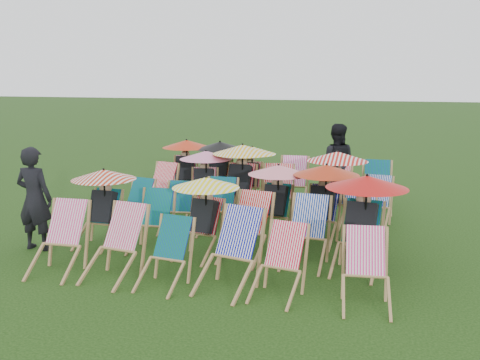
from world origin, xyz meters
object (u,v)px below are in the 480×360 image
(deckchair_0, at_px, (58,239))
(deckchair_29, at_px, (377,187))
(deckchair_5, at_px, (366,271))
(person_left, at_px, (34,199))
(person_rear, at_px, (336,163))

(deckchair_0, distance_m, deckchair_29, 6.16)
(deckchair_5, xyz_separation_m, person_left, (-4.96, 0.73, 0.37))
(deckchair_29, xyz_separation_m, person_rear, (-0.86, 0.47, 0.35))
(deckchair_29, relative_size, person_rear, 0.58)
(deckchair_29, bearing_deg, person_left, -143.84)
(person_left, bearing_deg, person_rear, -133.00)
(deckchair_0, relative_size, person_left, 0.59)
(deckchair_5, relative_size, person_left, 0.54)
(deckchair_0, xyz_separation_m, person_left, (-0.91, 0.77, 0.33))
(deckchair_0, xyz_separation_m, person_rear, (3.15, 5.16, 0.36))
(person_left, xyz_separation_m, person_rear, (4.06, 4.39, 0.03))
(deckchair_5, bearing_deg, deckchair_29, 83.51)
(deckchair_0, relative_size, deckchair_29, 0.98)
(deckchair_5, bearing_deg, person_rear, 92.99)
(deckchair_5, xyz_separation_m, deckchair_29, (-0.04, 4.65, 0.05))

